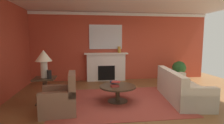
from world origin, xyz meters
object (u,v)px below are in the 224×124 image
vase_on_side_table (49,74)px  potted_plant (179,69)px  side_table (45,89)px  armchair_near_window (61,100)px  fireplace (106,68)px  coffee_table (118,90)px  table_lamp (44,58)px  mantel_mirror (106,37)px  sofa (181,90)px  vase_mantel_right (119,50)px

vase_on_side_table → potted_plant: (4.79, 2.13, -0.32)m
side_table → potted_plant: size_ratio=0.84×
armchair_near_window → fireplace: bearing=66.4°
coffee_table → vase_on_side_table: (-1.82, 0.05, 0.48)m
armchair_near_window → side_table: size_ratio=1.36×
fireplace → side_table: bearing=-127.9°
armchair_near_window → table_lamp: bearing=124.2°
mantel_mirror → armchair_near_window: 3.95m
vase_on_side_table → fireplace: bearing=55.6°
coffee_table → table_lamp: (-1.97, 0.17, 0.89)m
sofa → side_table: size_ratio=3.14×
side_table → potted_plant: potted_plant is taller
coffee_table → potted_plant: (2.97, 2.18, 0.16)m
table_lamp → armchair_near_window: bearing=-55.8°
vase_mantel_right → potted_plant: vase_mantel_right is taller
potted_plant → coffee_table: bearing=-143.7°
mantel_mirror → coffee_table: bearing=-89.0°
sofa → coffee_table: 1.82m
coffee_table → table_lamp: table_lamp is taller
fireplace → armchair_near_window: 3.54m
vase_on_side_table → potted_plant: bearing=24.0°
fireplace → table_lamp: bearing=-127.9°
coffee_table → side_table: (-1.97, 0.17, 0.06)m
sofa → potted_plant: 2.55m
sofa → potted_plant: size_ratio=2.64×
sofa → table_lamp: table_lamp is taller
potted_plant → mantel_mirror: bearing=169.1°
mantel_mirror → table_lamp: bearing=-126.6°
mantel_mirror → side_table: 3.53m
table_lamp → vase_on_side_table: bearing=-38.7°
vase_mantel_right → table_lamp: bearing=-135.6°
vase_mantel_right → potted_plant: 2.63m
fireplace → vase_on_side_table: size_ratio=7.99×
vase_on_side_table → sofa: bearing=-2.1°
coffee_table → potted_plant: 3.68m
armchair_near_window → coffee_table: (1.46, 0.59, 0.03)m
mantel_mirror → coffee_table: mantel_mirror is taller
armchair_near_window → table_lamp: table_lamp is taller
side_table → vase_mantel_right: bearing=44.4°
fireplace → coffee_table: 2.65m
mantel_mirror → coffee_table: (0.05, -2.76, -1.50)m
sofa → potted_plant: (1.15, 2.27, 0.19)m
mantel_mirror → table_lamp: (-1.93, -2.59, -0.61)m
sofa → side_table: 3.80m
fireplace → sofa: fireplace is taller
coffee_table → vase_on_side_table: 1.89m
armchair_near_window → sofa: bearing=8.8°
side_table → mantel_mirror: bearing=53.4°
mantel_mirror → vase_mantel_right: mantel_mirror is taller
mantel_mirror → vase_on_side_table: size_ratio=6.10×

